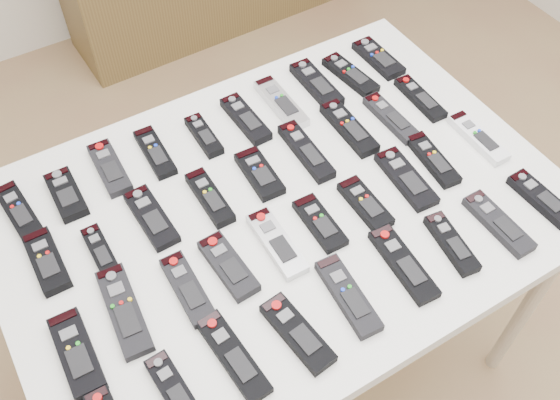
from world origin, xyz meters
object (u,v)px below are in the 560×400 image
remote_25 (365,204)px  remote_0 (19,212)px  remote_36 (498,223)px  remote_34 (403,264)px  remote_18 (420,98)px  remote_33 (348,295)px  remote_14 (259,174)px  remote_28 (478,138)px  remote_20 (124,310)px  remote_3 (155,152)px  remote_30 (175,392)px  remote_26 (406,179)px  remote_22 (228,266)px  remote_7 (316,84)px  remote_31 (233,356)px  remote_10 (47,261)px  remote_23 (277,243)px  remote_9 (378,58)px  remote_16 (349,128)px  remote_15 (306,151)px  remote_11 (101,252)px  remote_32 (297,333)px  remote_19 (77,353)px  remote_1 (66,195)px  remote_6 (281,103)px  remote_21 (188,289)px  remote_4 (204,136)px  remote_13 (210,198)px  remote_2 (110,168)px  remote_12 (151,217)px  remote_27 (433,159)px  remote_8 (350,75)px  remote_37 (541,198)px  table (280,221)px  remote_17 (391,118)px

remote_25 → remote_0: bearing=151.0°
remote_36 → remote_34: bearing=173.8°
remote_0 → remote_18: bearing=-15.3°
remote_25 → remote_33: size_ratio=0.80×
remote_14 → remote_28: (0.52, -0.18, -0.00)m
remote_20 → remote_34: same height
remote_3 → remote_30: remote_30 is taller
remote_20 → remote_26: same height
remote_22 → remote_33: bearing=-50.1°
remote_7 → remote_20: bearing=-151.4°
remote_22 → remote_31: remote_22 is taller
remote_0 → remote_7: (0.80, 0.01, -0.00)m
remote_10 → remote_23: (0.44, -0.21, -0.00)m
remote_9 → remote_10: (-0.99, -0.18, 0.00)m
remote_3 → remote_30: 0.60m
remote_16 → remote_20: (-0.67, -0.19, -0.00)m
remote_25 → remote_22: bearing=178.1°
remote_7 → remote_26: bearing=-89.1°
remote_15 → remote_16: 0.13m
remote_11 → remote_16: 0.66m
remote_9 → remote_31: size_ratio=0.85×
remote_26 → remote_32: bearing=-150.6°
remote_16 → remote_25: size_ratio=1.28×
remote_23 → remote_14: bearing=72.0°
remote_19 → remote_25: size_ratio=1.19×
remote_33 → remote_1: bearing=130.5°
remote_30 → remote_36: bearing=-5.2°
remote_6 → remote_21: bearing=-140.0°
remote_0 → remote_4: size_ratio=1.22×
remote_13 → remote_14: (0.13, 0.00, -0.00)m
remote_26 → remote_13: bearing=160.2°
remote_2 → remote_11: (-0.10, -0.22, 0.00)m
remote_22 → remote_28: bearing=-2.2°
remote_2 → remote_30: remote_30 is taller
remote_21 → remote_22: size_ratio=1.06×
remote_12 → remote_28: 0.81m
remote_27 → remote_2: bearing=156.8°
remote_20 → remote_31: 0.24m
remote_1 → remote_6: same height
remote_3 → remote_27: 0.66m
remote_22 → remote_33: 0.25m
remote_8 → remote_37: 0.58m
remote_22 → remote_23: bearing=-3.8°
remote_4 → remote_1: bearing=-178.0°
remote_3 → remote_11: bearing=-134.3°
remote_13 → remote_33: remote_13 is taller
remote_6 → remote_18: 0.36m
remote_16 → table: bearing=-156.0°
remote_32 → remote_37: size_ratio=1.07×
remote_13 → remote_17: (0.51, -0.01, -0.00)m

